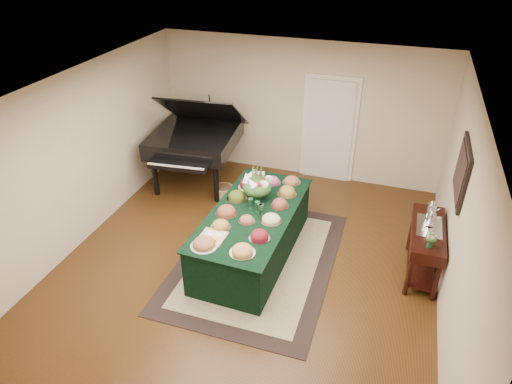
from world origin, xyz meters
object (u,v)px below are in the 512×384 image
(buffet_table, at_px, (253,233))
(mahogany_sideboard, at_px, (427,239))
(grand_piano, at_px, (195,138))
(floral_centerpiece, at_px, (257,183))

(buffet_table, xyz_separation_m, mahogany_sideboard, (2.50, 0.36, 0.23))
(buffet_table, distance_m, grand_piano, 2.61)
(grand_piano, bearing_deg, mahogany_sideboard, -19.06)
(buffet_table, bearing_deg, grand_piano, 134.12)
(buffet_table, xyz_separation_m, floral_centerpiece, (-0.05, 0.37, 0.67))
(buffet_table, bearing_deg, mahogany_sideboard, 8.15)
(floral_centerpiece, bearing_deg, buffet_table, -81.70)
(buffet_table, height_order, floral_centerpiece, floral_centerpiece)
(grand_piano, height_order, mahogany_sideboard, grand_piano)
(mahogany_sideboard, bearing_deg, buffet_table, -171.85)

